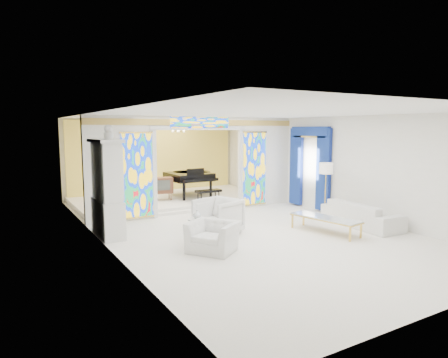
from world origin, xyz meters
TOP-DOWN VIEW (x-y plane):
  - floor at (0.00, 0.00)m, footprint 12.00×12.00m
  - ceiling at (0.00, 0.00)m, footprint 7.00×12.00m
  - wall_back at (0.00, 6.00)m, footprint 7.00×0.02m
  - wall_left at (-3.50, 0.00)m, footprint 0.02×12.00m
  - wall_right at (3.50, 0.00)m, footprint 0.02×12.00m
  - partition_wall at (0.00, 2.00)m, footprint 7.00×0.22m
  - stained_glass_left at (-2.03, 1.89)m, footprint 0.90×0.04m
  - stained_glass_right at (2.03, 1.89)m, footprint 0.90×0.04m
  - stained_glass_transom at (0.00, 1.89)m, footprint 2.00×0.04m
  - alcove_platform at (0.00, 4.10)m, footprint 6.80×3.80m
  - gold_curtain_back at (0.00, 5.88)m, footprint 6.70×0.10m
  - chandelier at (0.20, 4.00)m, footprint 0.48×0.48m
  - blue_drapes at (3.40, 0.70)m, footprint 0.14×1.85m
  - china_cabinet at (-3.22, 0.60)m, footprint 0.56×1.46m
  - armchair_left at (-1.60, -1.82)m, footprint 1.28×1.31m
  - armchair_right at (-0.79, -0.61)m, footprint 1.21×1.19m
  - sofa at (2.95, -1.88)m, footprint 1.01×2.31m
  - side_table at (-1.56, -0.98)m, footprint 0.50×0.50m
  - vase at (-1.56, -0.98)m, footprint 0.22×0.22m
  - coffee_table at (1.59, -1.91)m, footprint 0.89×1.92m
  - floor_lamp at (2.81, -0.65)m, footprint 0.47×0.47m
  - grand_piano at (0.68, 4.01)m, footprint 1.71×2.68m
  - tv_console at (-0.56, 3.71)m, footprint 0.75×0.57m

SIDE VIEW (x-z plane):
  - floor at x=0.00m, z-range 0.00..0.00m
  - alcove_platform at x=0.00m, z-range 0.00..0.18m
  - armchair_left at x=-1.60m, z-range 0.00..0.64m
  - sofa at x=2.95m, z-range 0.00..0.66m
  - side_table at x=-1.56m, z-range 0.08..0.63m
  - coffee_table at x=1.59m, z-range 0.17..0.58m
  - armchair_right at x=-0.79m, z-range 0.00..0.90m
  - vase at x=-1.56m, z-range 0.55..0.75m
  - tv_console at x=-0.56m, z-range 0.30..1.08m
  - grand_piano at x=0.68m, z-range 0.37..1.43m
  - china_cabinet at x=-3.22m, z-range -0.19..2.53m
  - stained_glass_left at x=-2.03m, z-range 0.10..2.50m
  - stained_glass_right at x=2.03m, z-range 0.10..2.50m
  - floor_lamp at x=2.81m, z-range 0.58..2.22m
  - wall_back at x=0.00m, z-range 0.00..3.00m
  - wall_left at x=-3.50m, z-range 0.00..3.00m
  - wall_right at x=3.50m, z-range 0.00..3.00m
  - gold_curtain_back at x=0.00m, z-range 0.05..2.95m
  - blue_drapes at x=3.40m, z-range 0.25..2.90m
  - partition_wall at x=0.00m, z-range 0.15..3.15m
  - chandelier at x=0.20m, z-range 2.40..2.70m
  - stained_glass_transom at x=0.00m, z-range 2.65..2.99m
  - ceiling at x=0.00m, z-range 2.99..3.01m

